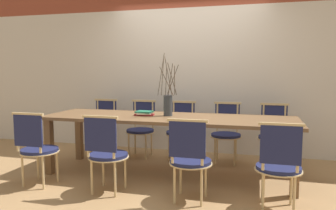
{
  "coord_description": "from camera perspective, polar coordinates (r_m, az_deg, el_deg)",
  "views": [
    {
      "loc": [
        1.1,
        -4.05,
        1.38
      ],
      "look_at": [
        0.0,
        0.0,
        0.93
      ],
      "focal_mm": 35.0,
      "sensor_mm": 36.0,
      "label": 1
    }
  ],
  "objects": [
    {
      "name": "book_stack",
      "position": [
        4.36,
        -4.14,
        -1.43
      ],
      "size": [
        0.25,
        0.21,
        0.06
      ],
      "color": "maroon",
      "rests_on": "dining_table"
    },
    {
      "name": "chair_near_right",
      "position": [
        3.38,
        18.76,
        -9.65
      ],
      "size": [
        0.46,
        0.46,
        0.89
      ],
      "color": "#1E234C",
      "rests_on": "ground_plane"
    },
    {
      "name": "chair_far_leftend",
      "position": [
        5.51,
        -11.3,
        -3.41
      ],
      "size": [
        0.46,
        0.46,
        0.89
      ],
      "rotation": [
        0.0,
        0.0,
        3.14
      ],
      "color": "#1E234C",
      "rests_on": "ground_plane"
    },
    {
      "name": "ground_plane",
      "position": [
        4.42,
        0.0,
        -12.02
      ],
      "size": [
        16.0,
        16.0,
        0.0
      ],
      "primitive_type": "plane",
      "color": "#A87F51"
    },
    {
      "name": "chair_near_leftend",
      "position": [
        4.2,
        -21.89,
        -6.71
      ],
      "size": [
        0.46,
        0.46,
        0.89
      ],
      "color": "#1E234C",
      "rests_on": "ground_plane"
    },
    {
      "name": "chair_far_rightend",
      "position": [
        4.95,
        17.99,
        -4.67
      ],
      "size": [
        0.46,
        0.46,
        0.89
      ],
      "rotation": [
        0.0,
        0.0,
        3.14
      ],
      "color": "#1E234C",
      "rests_on": "ground_plane"
    },
    {
      "name": "chair_far_right",
      "position": [
        4.96,
        10.11,
        -4.44
      ],
      "size": [
        0.46,
        0.46,
        0.89
      ],
      "rotation": [
        0.0,
        0.0,
        3.14
      ],
      "color": "#1E234C",
      "rests_on": "ground_plane"
    },
    {
      "name": "chair_far_center",
      "position": [
        5.06,
        2.29,
        -4.13
      ],
      "size": [
        0.46,
        0.46,
        0.89
      ],
      "rotation": [
        0.0,
        0.0,
        3.14
      ],
      "color": "#1E234C",
      "rests_on": "ground_plane"
    },
    {
      "name": "wall_rear",
      "position": [
        5.52,
        3.72,
        8.42
      ],
      "size": [
        12.0,
        0.06,
        3.2
      ],
      "color": "beige",
      "rests_on": "ground_plane"
    },
    {
      "name": "chair_near_center",
      "position": [
        3.44,
        3.81,
        -9.08
      ],
      "size": [
        0.46,
        0.46,
        0.89
      ],
      "color": "#1E234C",
      "rests_on": "ground_plane"
    },
    {
      "name": "dining_table",
      "position": [
        4.26,
        0.0,
        -3.1
      ],
      "size": [
        3.26,
        0.97,
        0.78
      ],
      "color": "brown",
      "rests_on": "ground_plane"
    },
    {
      "name": "chair_far_left",
      "position": [
        5.25,
        -4.68,
        -3.79
      ],
      "size": [
        0.46,
        0.46,
        0.89
      ],
      "rotation": [
        0.0,
        0.0,
        3.14
      ],
      "color": "#1E234C",
      "rests_on": "ground_plane"
    },
    {
      "name": "chair_near_left",
      "position": [
        3.73,
        -10.67,
        -7.95
      ],
      "size": [
        0.46,
        0.46,
        0.89
      ],
      "color": "#1E234C",
      "rests_on": "ground_plane"
    },
    {
      "name": "vase_centerpiece",
      "position": [
        4.29,
        -0.0,
        0.23
      ],
      "size": [
        0.25,
        0.25,
        0.82
      ],
      "color": "#33383D",
      "rests_on": "dining_table"
    }
  ]
}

